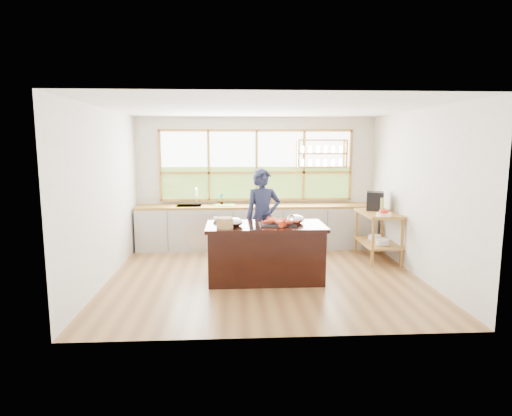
{
  "coord_description": "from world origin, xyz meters",
  "views": [
    {
      "loc": [
        -0.52,
        -6.76,
        2.16
      ],
      "look_at": [
        -0.13,
        0.15,
        1.11
      ],
      "focal_mm": 30.0,
      "sensor_mm": 36.0,
      "label": 1
    }
  ],
  "objects": [
    {
      "name": "mixing_bowl_left",
      "position": [
        -0.49,
        -0.29,
        0.96
      ],
      "size": [
        0.28,
        0.28,
        0.14
      ],
      "primitive_type": "ellipsoid",
      "color": "#B5B7BC",
      "rests_on": "island"
    },
    {
      "name": "right_shelf_unit",
      "position": [
        2.19,
        0.89,
        0.6
      ],
      "size": [
        0.62,
        1.1,
        0.9
      ],
      "color": "olive",
      "rests_on": "ground_plane"
    },
    {
      "name": "mixing_bowl_right",
      "position": [
        0.49,
        -0.07,
        0.96
      ],
      "size": [
        0.29,
        0.29,
        0.14
      ],
      "primitive_type": "ellipsoid",
      "color": "#B5B7BC",
      "rests_on": "island"
    },
    {
      "name": "espresso_machine",
      "position": [
        2.19,
        1.14,
        1.08
      ],
      "size": [
        0.39,
        0.41,
        0.35
      ],
      "primitive_type": "cube",
      "rotation": [
        0.0,
        0.0,
        -0.3
      ],
      "color": "black",
      "rests_on": "right_shelf_unit"
    },
    {
      "name": "lobster_pile",
      "position": [
        0.21,
        -0.26,
        0.96
      ],
      "size": [
        0.52,
        0.48,
        0.08
      ],
      "color": "red",
      "rests_on": "slate_board"
    },
    {
      "name": "potted_plant",
      "position": [
        -0.74,
        2.0,
        1.02
      ],
      "size": [
        0.15,
        0.12,
        0.24
      ],
      "primitive_type": "imported",
      "rotation": [
        0.0,
        0.0,
        -0.26
      ],
      "color": "slate",
      "rests_on": "back_counter"
    },
    {
      "name": "wicker_basket",
      "position": [
        -0.63,
        -0.45,
        0.98
      ],
      "size": [
        0.25,
        0.25,
        0.16
      ],
      "primitive_type": "cylinder",
      "color": "tan",
      "rests_on": "island"
    },
    {
      "name": "cutting_board",
      "position": [
        -0.67,
        1.94,
        0.91
      ],
      "size": [
        0.45,
        0.37,
        0.01
      ],
      "primitive_type": "cube",
      "rotation": [
        0.0,
        0.0,
        -0.18
      ],
      "color": "#65C142",
      "rests_on": "back_counter"
    },
    {
      "name": "slate_board",
      "position": [
        0.18,
        -0.23,
        0.91
      ],
      "size": [
        0.56,
        0.42,
        0.02
      ],
      "primitive_type": "cube",
      "rotation": [
        0.0,
        0.0,
        0.03
      ],
      "color": "black",
      "rests_on": "island"
    },
    {
      "name": "room_shell",
      "position": [
        0.02,
        0.51,
        1.75
      ],
      "size": [
        5.02,
        4.52,
        2.71
      ],
      "color": "silver",
      "rests_on": "ground_plane"
    },
    {
      "name": "back_counter",
      "position": [
        -0.02,
        1.94,
        0.45
      ],
      "size": [
        4.9,
        0.63,
        0.9
      ],
      "color": "#ACA9A2",
      "rests_on": "ground_plane"
    },
    {
      "name": "wine_bottle",
      "position": [
        2.24,
        0.88,
        1.03
      ],
      "size": [
        0.07,
        0.07,
        0.27
      ],
      "primitive_type": "cylinder",
      "rotation": [
        0.0,
        0.0,
        0.05
      ],
      "color": "#A3A548",
      "rests_on": "right_shelf_unit"
    },
    {
      "name": "wine_glass",
      "position": [
        0.36,
        -0.55,
        1.06
      ],
      "size": [
        0.08,
        0.08,
        0.22
      ],
      "color": "white",
      "rests_on": "island"
    },
    {
      "name": "fruit_bowl",
      "position": [
        2.14,
        0.5,
        0.94
      ],
      "size": [
        0.26,
        0.26,
        0.11
      ],
      "color": "white",
      "rests_on": "right_shelf_unit"
    },
    {
      "name": "island",
      "position": [
        0.0,
        -0.2,
        0.45
      ],
      "size": [
        1.85,
        0.9,
        0.9
      ],
      "color": "black",
      "rests_on": "ground_plane"
    },
    {
      "name": "parchment_roll",
      "position": [
        -0.73,
        0.03,
        0.94
      ],
      "size": [
        0.21,
        0.3,
        0.08
      ],
      "primitive_type": "cylinder",
      "rotation": [
        1.57,
        0.0,
        0.49
      ],
      "color": "white",
      "rests_on": "island"
    },
    {
      "name": "ground_plane",
      "position": [
        0.0,
        0.0,
        0.0
      ],
      "size": [
        5.0,
        5.0,
        0.0
      ],
      "primitive_type": "plane",
      "color": "olive"
    },
    {
      "name": "cook",
      "position": [
        0.02,
        0.59,
        0.86
      ],
      "size": [
        0.69,
        0.52,
        1.73
      ],
      "primitive_type": "imported",
      "rotation": [
        0.0,
        0.0,
        0.17
      ],
      "color": "#1A1E39",
      "rests_on": "ground_plane"
    }
  ]
}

